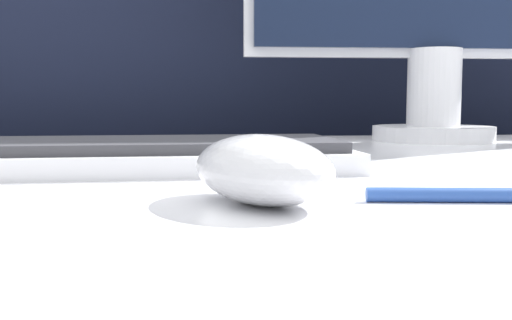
% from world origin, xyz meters
% --- Properties ---
extents(partition_panel, '(5.00, 0.03, 1.15)m').
position_xyz_m(partition_panel, '(0.00, 0.65, 0.58)').
color(partition_panel, black).
rests_on(partition_panel, ground_plane).
extents(computer_mouse_near, '(0.10, 0.12, 0.04)m').
position_xyz_m(computer_mouse_near, '(0.04, -0.09, 0.76)').
color(computer_mouse_near, silver).
rests_on(computer_mouse_near, desk).
extents(keyboard, '(0.37, 0.15, 0.02)m').
position_xyz_m(keyboard, '(-0.06, 0.08, 0.75)').
color(keyboard, silver).
rests_on(keyboard, desk).
extents(pen, '(0.15, 0.03, 0.01)m').
position_xyz_m(pen, '(0.17, -0.10, 0.75)').
color(pen, '#284C9E').
rests_on(pen, desk).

